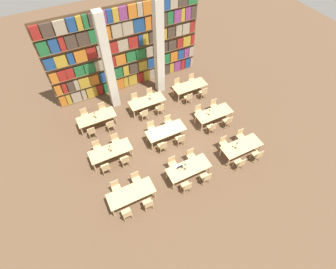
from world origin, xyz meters
TOP-DOWN VIEW (x-y plane):
  - ground_plane at (0.00, 0.00)m, footprint 40.00×40.00m
  - bookshelf_bank at (0.01, 5.40)m, footprint 9.75×0.35m
  - pillar_left at (-1.58, 4.06)m, footprint 0.49×0.49m
  - pillar_center at (1.58, 4.06)m, footprint 0.49×0.49m
  - reading_table_0 at (-3.13, -2.69)m, footprint 2.21×0.90m
  - chair_0 at (-3.64, -3.42)m, footprint 0.42×0.40m
  - chair_1 at (-3.64, -1.96)m, footprint 0.42×0.40m
  - chair_2 at (-2.60, -3.42)m, footprint 0.42×0.40m
  - chair_3 at (-2.60, -1.96)m, footprint 0.42×0.40m
  - reading_table_1 at (-0.08, -2.70)m, footprint 2.21×0.90m
  - chair_4 at (-0.59, -3.43)m, footprint 0.42×0.40m
  - chair_5 at (-0.59, -1.96)m, footprint 0.42×0.40m
  - chair_6 at (0.50, -3.43)m, footprint 0.42×0.40m
  - chair_7 at (0.50, -1.96)m, footprint 0.42×0.40m
  - desk_lamp_0 at (-0.28, -2.68)m, footprint 0.14×0.14m
  - laptop at (-0.48, -2.44)m, footprint 0.32×0.22m
  - reading_table_2 at (3.11, -2.77)m, footprint 2.21×0.90m
  - chair_8 at (2.51, -3.50)m, footprint 0.42×0.40m
  - chair_9 at (2.51, -2.03)m, footprint 0.42×0.40m
  - chair_10 at (3.64, -3.50)m, footprint 0.42×0.40m
  - chair_11 at (3.64, -2.03)m, footprint 0.42×0.40m
  - desk_lamp_1 at (2.72, -2.74)m, footprint 0.14×0.14m
  - reading_table_3 at (-3.20, 0.05)m, footprint 2.21×0.90m
  - chair_12 at (-3.73, -0.68)m, footprint 0.42×0.40m
  - chair_13 at (-3.73, 0.78)m, footprint 0.42×0.40m
  - chair_14 at (-2.69, -0.68)m, footprint 0.42×0.40m
  - chair_15 at (-2.69, 0.78)m, footprint 0.42×0.40m
  - desk_lamp_2 at (-3.18, 0.02)m, footprint 0.14×0.14m
  - reading_table_4 at (0.00, -0.01)m, footprint 2.21×0.90m
  - chair_16 at (-0.55, -0.74)m, footprint 0.42×0.40m
  - chair_17 at (-0.55, 0.73)m, footprint 0.42×0.40m
  - chair_18 at (0.53, -0.74)m, footprint 0.42×0.40m
  - chair_19 at (0.53, 0.73)m, footprint 0.42×0.40m
  - reading_table_5 at (3.14, -0.07)m, footprint 2.21×0.90m
  - chair_20 at (2.55, -0.80)m, footprint 0.42×0.40m
  - chair_21 at (2.55, 0.67)m, footprint 0.42×0.40m
  - chair_22 at (3.65, -0.80)m, footprint 0.42×0.40m
  - chair_23 at (3.65, 0.67)m, footprint 0.42×0.40m
  - desk_lamp_3 at (2.79, -0.05)m, footprint 0.14×0.14m
  - reading_table_6 at (-3.15, 2.73)m, footprint 2.21×0.90m
  - chair_24 at (-3.69, 2.00)m, footprint 0.42×0.40m
  - chair_25 at (-3.69, 3.46)m, footprint 0.42×0.40m
  - chair_26 at (-2.57, 2.00)m, footprint 0.42×0.40m
  - chair_27 at (-2.57, 3.46)m, footprint 0.42×0.40m
  - desk_lamp_4 at (-3.19, 2.69)m, footprint 0.14×0.14m
  - reading_table_7 at (0.03, 2.65)m, footprint 2.21×0.90m
  - chair_28 at (-0.48, 1.92)m, footprint 0.42×0.40m
  - chair_29 at (-0.48, 3.39)m, footprint 0.42×0.40m
  - chair_30 at (0.56, 1.92)m, footprint 0.42×0.40m
  - chair_31 at (0.56, 3.39)m, footprint 0.42×0.40m
  - desk_lamp_5 at (0.27, 2.70)m, footprint 0.14×0.14m
  - reading_table_8 at (3.10, 2.72)m, footprint 2.21×0.90m
  - chair_32 at (2.59, 1.99)m, footprint 0.42×0.40m
  - chair_33 at (2.59, 3.45)m, footprint 0.42×0.40m
  - chair_34 at (3.69, 1.99)m, footprint 0.42×0.40m
  - chair_35 at (3.69, 3.45)m, footprint 0.42×0.40m

SIDE VIEW (x-z plane):
  - ground_plane at x=0.00m, z-range 0.00..0.00m
  - chair_0 at x=-3.64m, z-range 0.04..0.94m
  - chair_1 at x=-3.64m, z-range 0.04..0.94m
  - chair_2 at x=-2.60m, z-range 0.04..0.94m
  - chair_3 at x=-2.60m, z-range 0.04..0.94m
  - chair_4 at x=-0.59m, z-range 0.04..0.94m
  - chair_5 at x=-0.59m, z-range 0.04..0.94m
  - chair_6 at x=0.50m, z-range 0.04..0.94m
  - chair_7 at x=0.50m, z-range 0.04..0.94m
  - chair_8 at x=2.51m, z-range 0.04..0.94m
  - chair_9 at x=2.51m, z-range 0.04..0.94m
  - chair_10 at x=3.64m, z-range 0.04..0.94m
  - chair_11 at x=3.64m, z-range 0.04..0.94m
  - chair_12 at x=-3.73m, z-range 0.04..0.94m
  - chair_13 at x=-3.73m, z-range 0.04..0.94m
  - chair_14 at x=-2.69m, z-range 0.04..0.94m
  - chair_15 at x=-2.69m, z-range 0.04..0.94m
  - chair_16 at x=-0.55m, z-range 0.04..0.94m
  - chair_17 at x=-0.55m, z-range 0.04..0.94m
  - chair_18 at x=0.53m, z-range 0.04..0.94m
  - chair_19 at x=0.53m, z-range 0.04..0.94m
  - chair_20 at x=2.55m, z-range 0.04..0.94m
  - chair_21 at x=2.55m, z-range 0.04..0.94m
  - chair_22 at x=3.65m, z-range 0.04..0.94m
  - chair_23 at x=3.65m, z-range 0.04..0.94m
  - chair_24 at x=-3.69m, z-range 0.04..0.94m
  - chair_25 at x=-3.69m, z-range 0.04..0.94m
  - chair_26 at x=-2.57m, z-range 0.04..0.94m
  - chair_27 at x=-2.57m, z-range 0.04..0.94m
  - chair_28 at x=-0.48m, z-range 0.04..0.94m
  - chair_29 at x=-0.48m, z-range 0.04..0.94m
  - chair_30 at x=0.56m, z-range 0.04..0.94m
  - chair_31 at x=0.56m, z-range 0.04..0.94m
  - chair_32 at x=2.59m, z-range 0.04..0.94m
  - chair_33 at x=2.59m, z-range 0.04..0.94m
  - chair_34 at x=3.69m, z-range 0.04..0.94m
  - chair_35 at x=3.69m, z-range 0.04..0.94m
  - reading_table_0 at x=-3.13m, z-range 0.30..1.04m
  - reading_table_1 at x=-0.08m, z-range 0.30..1.04m
  - reading_table_2 at x=3.11m, z-range 0.30..1.04m
  - reading_table_3 at x=-3.20m, z-range 0.30..1.04m
  - reading_table_4 at x=0.00m, z-range 0.30..1.04m
  - reading_table_5 at x=3.14m, z-range 0.30..1.04m
  - reading_table_6 at x=-3.15m, z-range 0.30..1.04m
  - reading_table_7 at x=0.03m, z-range 0.30..1.04m
  - reading_table_8 at x=3.10m, z-range 0.30..1.04m
  - laptop at x=-0.48m, z-range 0.68..0.89m
  - desk_lamp_5 at x=0.27m, z-range 0.81..1.19m
  - desk_lamp_3 at x=2.79m, z-range 0.82..1.26m
  - desk_lamp_4 at x=-3.19m, z-range 0.82..1.27m
  - desk_lamp_0 at x=-0.28m, z-range 0.82..1.29m
  - desk_lamp_2 at x=-3.18m, z-range 0.82..1.29m
  - desk_lamp_1 at x=2.72m, z-range 0.83..1.32m
  - bookshelf_bank at x=0.01m, z-range -0.04..5.46m
  - pillar_left at x=-1.58m, z-range 0.00..6.00m
  - pillar_center at x=1.58m, z-range 0.00..6.00m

